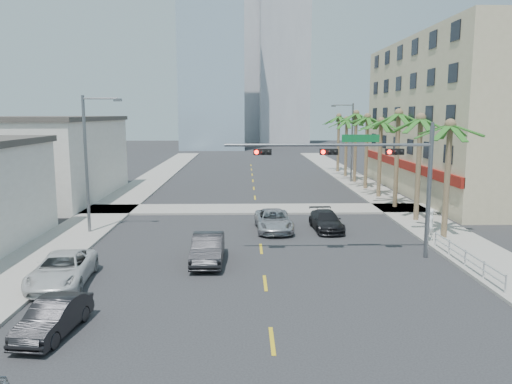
{
  "coord_description": "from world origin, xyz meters",
  "views": [
    {
      "loc": [
        -0.92,
        -18.34,
        7.83
      ],
      "look_at": [
        -0.31,
        9.22,
        3.5
      ],
      "focal_mm": 35.0,
      "sensor_mm": 36.0,
      "label": 1
    }
  ],
  "objects_px": {
    "traffic_signal_mast": "(371,166)",
    "car_parked_far": "(62,269)",
    "car_parked_mid": "(53,318)",
    "car_lane_center": "(274,221)",
    "pedestrian": "(429,225)",
    "car_lane_left": "(208,249)",
    "car_lane_right": "(326,221)"
  },
  "relations": [
    {
      "from": "traffic_signal_mast",
      "to": "car_parked_mid",
      "type": "xyz_separation_m",
      "value": [
        -13.58,
        -9.25,
        -4.43
      ]
    },
    {
      "from": "car_lane_left",
      "to": "car_lane_right",
      "type": "distance_m",
      "value": 10.48
    },
    {
      "from": "car_lane_left",
      "to": "car_parked_mid",
      "type": "bearing_deg",
      "value": -119.85
    },
    {
      "from": "car_lane_right",
      "to": "car_parked_far",
      "type": "bearing_deg",
      "value": -146.2
    },
    {
      "from": "traffic_signal_mast",
      "to": "car_parked_mid",
      "type": "distance_m",
      "value": 17.02
    },
    {
      "from": "traffic_signal_mast",
      "to": "car_lane_left",
      "type": "relative_size",
      "value": 2.41
    },
    {
      "from": "car_parked_mid",
      "to": "car_parked_far",
      "type": "distance_m",
      "value": 5.59
    },
    {
      "from": "traffic_signal_mast",
      "to": "car_parked_mid",
      "type": "height_order",
      "value": "traffic_signal_mast"
    },
    {
      "from": "car_lane_center",
      "to": "car_lane_left",
      "type": "bearing_deg",
      "value": -120.59
    },
    {
      "from": "traffic_signal_mast",
      "to": "car_parked_far",
      "type": "relative_size",
      "value": 2.16
    },
    {
      "from": "traffic_signal_mast",
      "to": "car_parked_far",
      "type": "distance_m",
      "value": 16.27
    },
    {
      "from": "car_parked_mid",
      "to": "car_lane_center",
      "type": "relative_size",
      "value": 0.76
    },
    {
      "from": "car_parked_far",
      "to": "car_lane_center",
      "type": "xyz_separation_m",
      "value": [
        10.4,
        10.52,
        -0.01
      ]
    },
    {
      "from": "car_parked_mid",
      "to": "car_lane_center",
      "type": "bearing_deg",
      "value": 68.48
    },
    {
      "from": "traffic_signal_mast",
      "to": "car_lane_left",
      "type": "bearing_deg",
      "value": -175.75
    },
    {
      "from": "car_lane_center",
      "to": "pedestrian",
      "type": "distance_m",
      "value": 9.94
    },
    {
      "from": "pedestrian",
      "to": "car_parked_mid",
      "type": "bearing_deg",
      "value": 9.67
    },
    {
      "from": "traffic_signal_mast",
      "to": "car_lane_right",
      "type": "xyz_separation_m",
      "value": [
        -1.21,
        6.69,
        -4.41
      ]
    },
    {
      "from": "traffic_signal_mast",
      "to": "car_parked_far",
      "type": "bearing_deg",
      "value": -165.61
    },
    {
      "from": "car_parked_far",
      "to": "pedestrian",
      "type": "height_order",
      "value": "pedestrian"
    },
    {
      "from": "pedestrian",
      "to": "car_parked_far",
      "type": "bearing_deg",
      "value": -5.07
    },
    {
      "from": "car_parked_mid",
      "to": "car_parked_far",
      "type": "relative_size",
      "value": 0.75
    },
    {
      "from": "car_lane_center",
      "to": "car_lane_right",
      "type": "xyz_separation_m",
      "value": [
        3.58,
        0.06,
        -0.05
      ]
    },
    {
      "from": "car_lane_right",
      "to": "pedestrian",
      "type": "xyz_separation_m",
      "value": [
        5.73,
        -3.54,
        0.5
      ]
    },
    {
      "from": "car_parked_far",
      "to": "car_lane_left",
      "type": "relative_size",
      "value": 1.12
    },
    {
      "from": "car_lane_left",
      "to": "pedestrian",
      "type": "relative_size",
      "value": 2.31
    },
    {
      "from": "car_lane_center",
      "to": "car_lane_right",
      "type": "relative_size",
      "value": 1.13
    },
    {
      "from": "pedestrian",
      "to": "car_lane_left",
      "type": "bearing_deg",
      "value": -8.73
    },
    {
      "from": "traffic_signal_mast",
      "to": "car_lane_left",
      "type": "height_order",
      "value": "traffic_signal_mast"
    },
    {
      "from": "car_lane_left",
      "to": "car_lane_right",
      "type": "relative_size",
      "value": 1.03
    },
    {
      "from": "car_lane_left",
      "to": "car_lane_right",
      "type": "height_order",
      "value": "car_lane_left"
    },
    {
      "from": "traffic_signal_mast",
      "to": "pedestrian",
      "type": "distance_m",
      "value": 6.75
    }
  ]
}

